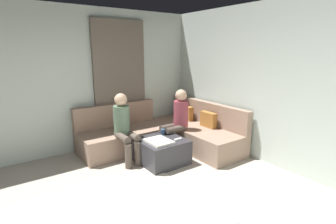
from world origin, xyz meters
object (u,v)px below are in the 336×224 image
at_px(ottoman, 162,151).
at_px(coffee_mug, 163,132).
at_px(sectional_couch, 165,134).
at_px(person_on_couch_side, 124,125).
at_px(person_on_couch_back, 177,118).
at_px(game_remote, 178,139).

distance_m(ottoman, coffee_mug, 0.38).
distance_m(sectional_couch, coffee_mug, 0.50).
distance_m(sectional_couch, person_on_couch_side, 1.04).
height_order(sectional_couch, person_on_couch_side, person_on_couch_side).
xyz_separation_m(sectional_couch, person_on_couch_back, (0.31, 0.06, 0.38)).
distance_m(ottoman, person_on_couch_back, 0.74).
bearing_deg(ottoman, coffee_mug, 140.71).
bearing_deg(person_on_couch_side, ottoman, 138.36).
relative_size(ottoman, person_on_couch_back, 0.63).
height_order(sectional_couch, person_on_couch_back, person_on_couch_back).
xyz_separation_m(coffee_mug, person_on_couch_back, (-0.05, 0.35, 0.19)).
relative_size(person_on_couch_back, person_on_couch_side, 1.00).
height_order(coffee_mug, person_on_couch_back, person_on_couch_back).
height_order(game_remote, person_on_couch_side, person_on_couch_side).
bearing_deg(person_on_couch_back, sectional_couch, 10.02).
bearing_deg(person_on_couch_side, game_remote, 139.08).
height_order(sectional_couch, coffee_mug, sectional_couch).
bearing_deg(game_remote, sectional_couch, 161.33).
relative_size(sectional_couch, coffee_mug, 26.84).
bearing_deg(coffee_mug, game_remote, 5.71).
distance_m(sectional_couch, ottoman, 0.75).
distance_m(ottoman, person_on_couch_side, 0.79).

